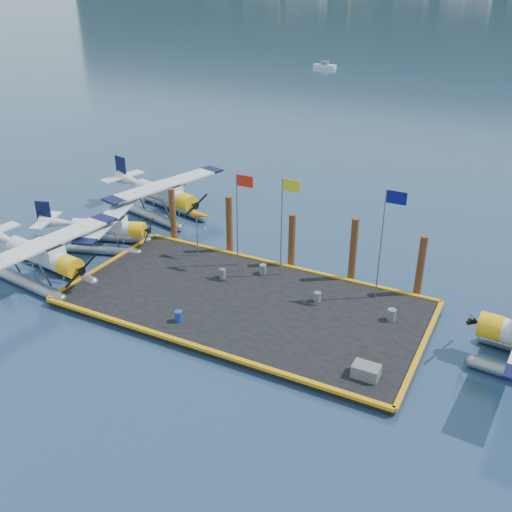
{
  "coord_description": "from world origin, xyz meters",
  "views": [
    {
      "loc": [
        13.41,
        -24.41,
        16.93
      ],
      "look_at": [
        -0.27,
        2.0,
        2.29
      ],
      "focal_mm": 40.0,
      "sensor_mm": 36.0,
      "label": 1
    }
  ],
  "objects": [
    {
      "name": "flagpole_red",
      "position": [
        -2.29,
        3.8,
        4.4
      ],
      "size": [
        1.14,
        0.08,
        6.0
      ],
      "color": "gray",
      "rests_on": "dock"
    },
    {
      "name": "dock",
      "position": [
        0.0,
        0.0,
        0.2
      ],
      "size": [
        20.0,
        10.0,
        0.4
      ],
      "primitive_type": "cube",
      "color": "black",
      "rests_on": "ground"
    },
    {
      "name": "drum_5",
      "position": [
        -0.52,
        3.42,
        0.7
      ],
      "size": [
        0.43,
        0.43,
        0.6
      ],
      "primitive_type": "cylinder",
      "color": "#5C5D61",
      "rests_on": "dock"
    },
    {
      "name": "ground",
      "position": [
        0.0,
        0.0,
        0.0
      ],
      "size": [
        4000.0,
        4000.0,
        0.0
      ],
      "primitive_type": "plane",
      "color": "navy",
      "rests_on": "ground"
    },
    {
      "name": "drum_2",
      "position": [
        3.7,
        1.86,
        0.69
      ],
      "size": [
        0.41,
        0.41,
        0.57
      ],
      "primitive_type": "cylinder",
      "color": "#5C5D61",
      "rests_on": "dock"
    },
    {
      "name": "piling_2",
      "position": [
        0.5,
        5.4,
        1.9
      ],
      "size": [
        0.44,
        0.44,
        3.8
      ],
      "primitive_type": "cylinder",
      "color": "#482114",
      "rests_on": "ground"
    },
    {
      "name": "piling_4",
      "position": [
        8.5,
        5.4,
        2.0
      ],
      "size": [
        0.44,
        0.44,
        4.0
      ],
      "primitive_type": "cylinder",
      "color": "#482114",
      "rests_on": "ground"
    },
    {
      "name": "piling_1",
      "position": [
        -4.0,
        5.4,
        2.1
      ],
      "size": [
        0.44,
        0.44,
        4.2
      ],
      "primitive_type": "cylinder",
      "color": "#482114",
      "rests_on": "ground"
    },
    {
      "name": "piling_0",
      "position": [
        -8.5,
        5.4,
        2.0
      ],
      "size": [
        0.44,
        0.44,
        4.0
      ],
      "primitive_type": "cylinder",
      "color": "#482114",
      "rests_on": "ground"
    },
    {
      "name": "seaplane_b",
      "position": [
        -12.06,
        2.58,
        1.38
      ],
      "size": [
        8.26,
        8.83,
        3.16
      ],
      "rotation": [
        0.0,
        0.0,
        -1.26
      ],
      "color": "gray",
      "rests_on": "ground"
    },
    {
      "name": "seaplane_a",
      "position": [
        -12.23,
        -2.98,
        1.6
      ],
      "size": [
        9.41,
        10.38,
        3.67
      ],
      "rotation": [
        0.0,
        0.0,
        -1.69
      ],
      "color": "gray",
      "rests_on": "ground"
    },
    {
      "name": "crate",
      "position": [
        8.21,
        -3.42,
        0.71
      ],
      "size": [
        1.24,
        0.82,
        0.62
      ],
      "primitive_type": "cube",
      "color": "#5C5D61",
      "rests_on": "dock"
    },
    {
      "name": "flagpole_yellow",
      "position": [
        0.7,
        3.8,
        4.51
      ],
      "size": [
        1.14,
        0.08,
        6.2
      ],
      "color": "gray",
      "rests_on": "dock"
    },
    {
      "name": "seaplane_c",
      "position": [
        -11.97,
        9.13,
        1.64
      ],
      "size": [
        9.84,
        10.62,
        3.77
      ],
      "rotation": [
        0.0,
        0.0,
        -1.83
      ],
      "color": "gray",
      "rests_on": "ground"
    },
    {
      "name": "flagpole_blue",
      "position": [
        6.7,
        3.8,
        4.69
      ],
      "size": [
        1.14,
        0.08,
        6.5
      ],
      "color": "gray",
      "rests_on": "dock"
    },
    {
      "name": "drum_0",
      "position": [
        -2.48,
        1.82,
        0.68
      ],
      "size": [
        0.4,
        0.4,
        0.56
      ],
      "primitive_type": "cylinder",
      "color": "#5C5D61",
      "rests_on": "dock"
    },
    {
      "name": "piling_3",
      "position": [
        4.5,
        5.4,
        2.15
      ],
      "size": [
        0.44,
        0.44,
        4.3
      ],
      "primitive_type": "cylinder",
      "color": "#482114",
      "rests_on": "ground"
    },
    {
      "name": "windsock",
      "position": [
        -5.03,
        3.8,
        3.23
      ],
      "size": [
        1.4,
        0.44,
        3.12
      ],
      "color": "gray",
      "rests_on": "dock"
    },
    {
      "name": "dock_bumpers",
      "position": [
        0.0,
        0.0,
        0.49
      ],
      "size": [
        20.25,
        10.25,
        0.18
      ],
      "primitive_type": null,
      "color": "orange",
      "rests_on": "dock"
    },
    {
      "name": "drum_3",
      "position": [
        -2.06,
        -3.46,
        0.71
      ],
      "size": [
        0.43,
        0.43,
        0.61
      ],
      "primitive_type": "cylinder",
      "color": "navy",
      "rests_on": "dock"
    },
    {
      "name": "drum_4",
      "position": [
        7.95,
        1.84,
        0.73
      ],
      "size": [
        0.47,
        0.47,
        0.66
      ],
      "primitive_type": "cylinder",
      "color": "#5C5D61",
      "rests_on": "dock"
    }
  ]
}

